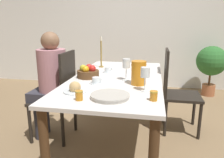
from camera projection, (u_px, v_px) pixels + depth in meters
name	position (u px, v px, depth m)	size (l,w,h in m)	color
ground_plane	(117.00, 140.00, 2.44)	(20.00, 20.00, 0.00)	#7F6647
wall_back	(136.00, 21.00, 4.29)	(10.00, 0.06, 2.60)	white
dining_table	(117.00, 86.00, 2.28)	(0.91, 1.84, 0.72)	silver
chair_person_side	(59.00, 94.00, 2.38)	(0.42, 0.42, 0.98)	black
chair_opposite	(175.00, 90.00, 2.56)	(0.42, 0.42, 0.98)	black
person_seated	(50.00, 77.00, 2.35)	(0.39, 0.41, 1.18)	#33333D
red_pitcher	(139.00, 73.00, 1.96)	(0.16, 0.13, 0.22)	orange
wine_glass_water	(126.00, 64.00, 2.10)	(0.07, 0.07, 0.21)	white
wine_glass_juice	(145.00, 74.00, 1.77)	(0.07, 0.07, 0.20)	white
teacup_near_person	(96.00, 81.00, 2.02)	(0.13, 0.13, 0.06)	silver
teacup_across	(108.00, 70.00, 2.48)	(0.13, 0.13, 0.06)	silver
serving_tray	(110.00, 96.00, 1.63)	(0.29, 0.29, 0.03)	#B7B2A8
bread_plate	(75.00, 89.00, 1.76)	(0.19, 0.19, 0.09)	silver
jam_jar_amber	(154.00, 95.00, 1.57)	(0.06, 0.06, 0.07)	#C67A1E
jam_jar_red	(79.00, 95.00, 1.58)	(0.06, 0.06, 0.07)	#C67A1E
fruit_bowl	(88.00, 72.00, 2.24)	(0.22, 0.22, 0.13)	brown
candlestick_tall	(101.00, 55.00, 2.74)	(0.06, 0.06, 0.38)	olive
potted_plant	(211.00, 63.00, 3.81)	(0.52, 0.52, 0.89)	#A8603D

